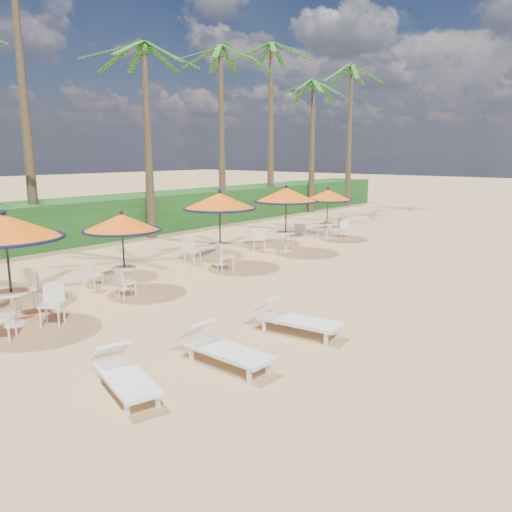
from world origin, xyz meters
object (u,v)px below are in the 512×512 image
at_px(station_4, 329,201).
at_px(lounger_mid, 220,346).
at_px(station_0, 8,241).
at_px(lounger_near, 122,372).
at_px(station_2, 218,208).
at_px(station_1, 120,230).
at_px(lounger_far, 291,317).
at_px(station_3, 285,201).

xyz_separation_m(station_4, lounger_mid, (5.89, -13.20, -1.33)).
bearing_deg(station_0, lounger_near, -4.64).
relative_size(station_0, station_2, 1.00).
bearing_deg(station_1, station_4, 91.67).
bearing_deg(station_0, lounger_mid, 15.69).
xyz_separation_m(station_0, station_4, (-0.88, 14.61, -0.23)).
bearing_deg(station_2, station_4, 91.44).
bearing_deg(lounger_far, station_4, 110.80).
bearing_deg(station_3, lounger_near, -65.72).
relative_size(station_4, lounger_far, 1.07).
height_order(station_0, lounger_mid, station_0).
height_order(station_3, lounger_mid, station_3).
xyz_separation_m(station_3, lounger_far, (5.58, -7.28, -1.63)).
bearing_deg(station_2, station_3, 87.30).
height_order(station_1, lounger_far, station_1).
distance_m(station_0, station_1, 3.32).
bearing_deg(lounger_near, station_2, 140.85).
relative_size(station_1, station_4, 0.99).
bearing_deg(station_4, lounger_far, -61.81).
distance_m(lounger_near, lounger_mid, 1.84).
xyz_separation_m(station_0, station_2, (-0.69, 7.28, 0.08)).
bearing_deg(station_3, station_0, -87.22).
bearing_deg(lounger_far, station_2, 139.60).
relative_size(station_3, lounger_far, 1.21).
relative_size(station_3, station_4, 1.14).
height_order(station_1, lounger_near, station_1).
bearing_deg(station_4, lounger_near, -70.16).
xyz_separation_m(station_3, lounger_near, (5.05, -11.20, -1.66)).
relative_size(lounger_near, lounger_far, 0.93).
bearing_deg(lounger_near, station_1, 160.91).
height_order(station_1, lounger_mid, station_1).
distance_m(station_0, station_4, 14.64).
bearing_deg(station_4, station_3, -84.68).
bearing_deg(lounger_mid, station_2, 134.65).
height_order(station_2, station_3, same).
distance_m(station_4, lounger_mid, 14.52).
bearing_deg(lounger_mid, station_3, 120.92).
relative_size(station_0, station_4, 1.14).
relative_size(station_0, lounger_mid, 1.28).
xyz_separation_m(lounger_near, lounger_mid, (0.48, 1.78, 0.02)).
relative_size(station_4, lounger_mid, 1.12).
height_order(station_2, lounger_near, station_2).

